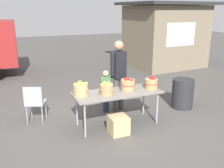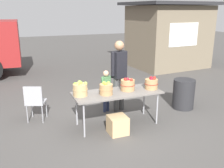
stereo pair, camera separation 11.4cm
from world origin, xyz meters
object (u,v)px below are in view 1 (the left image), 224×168
at_px(folding_chair, 35,101).
at_px(apple_basket_red_0, 128,84).
at_px(trash_barrel, 183,93).
at_px(market_table, 117,94).
at_px(child_customer, 106,88).
at_px(apple_basket_green_1, 107,89).
at_px(produce_crate, 118,125).
at_px(vendor_adult, 119,70).
at_px(apple_basket_green_0, 81,89).
at_px(apple_basket_red_1, 151,83).

bearing_deg(folding_chair, apple_basket_red_0, 179.88).
relative_size(folding_chair, trash_barrel, 1.14).
bearing_deg(market_table, child_customer, 87.57).
height_order(apple_basket_green_1, produce_crate, apple_basket_green_1).
height_order(market_table, apple_basket_green_1, apple_basket_green_1).
distance_m(apple_basket_green_1, vendor_adult, 1.03).
xyz_separation_m(apple_basket_green_0, trash_barrel, (2.76, 0.21, -0.51)).
relative_size(vendor_adult, folding_chair, 2.03).
xyz_separation_m(apple_basket_green_1, child_customer, (0.30, 0.83, -0.25)).
bearing_deg(child_customer, trash_barrel, 143.11).
bearing_deg(produce_crate, market_table, 69.05).
height_order(apple_basket_red_0, child_customer, child_customer).
height_order(apple_basket_green_1, vendor_adult, vendor_adult).
bearing_deg(market_table, produce_crate, -110.95).
bearing_deg(apple_basket_green_1, apple_basket_red_1, -0.25).
distance_m(apple_basket_red_0, vendor_adult, 0.73).
bearing_deg(produce_crate, apple_basket_green_1, 108.30).
xyz_separation_m(apple_basket_red_0, child_customer, (-0.23, 0.74, -0.26)).
bearing_deg(apple_basket_green_0, trash_barrel, 4.36).
bearing_deg(apple_basket_red_1, apple_basket_green_0, 175.61).
bearing_deg(trash_barrel, child_customer, 165.50).
bearing_deg(vendor_adult, apple_basket_red_1, 102.66).
xyz_separation_m(apple_basket_red_1, produce_crate, (-0.96, -0.35, -0.69)).
bearing_deg(folding_chair, apple_basket_green_0, 160.72).
height_order(market_table, trash_barrel, trash_barrel).
height_order(apple_basket_red_1, produce_crate, apple_basket_red_1).
height_order(child_customer, trash_barrel, child_customer).
relative_size(vendor_adult, produce_crate, 4.69).
bearing_deg(apple_basket_green_1, folding_chair, 147.68).
bearing_deg(child_customer, apple_basket_green_1, 47.42).
height_order(apple_basket_green_0, trash_barrel, apple_basket_green_0).
relative_size(apple_basket_green_1, vendor_adult, 0.17).
relative_size(vendor_adult, trash_barrel, 2.32).
xyz_separation_m(apple_basket_green_0, vendor_adult, (1.15, 0.68, 0.14)).
height_order(apple_basket_green_0, child_customer, same).
distance_m(apple_basket_green_1, produce_crate, 0.78).
relative_size(apple_basket_green_0, produce_crate, 0.84).
bearing_deg(apple_basket_green_0, market_table, -4.85).
relative_size(apple_basket_green_0, apple_basket_red_0, 0.96).
distance_m(apple_basket_green_0, child_customer, 1.12).
relative_size(apple_basket_red_0, trash_barrel, 0.43).
distance_m(folding_chair, trash_barrel, 3.65).
bearing_deg(trash_barrel, produce_crate, -162.18).
xyz_separation_m(apple_basket_green_0, apple_basket_red_1, (1.60, -0.12, -0.01)).
distance_m(child_customer, folding_chair, 1.68).
bearing_deg(apple_basket_green_0, produce_crate, -36.41).
bearing_deg(child_customer, apple_basket_red_1, 110.41).
relative_size(apple_basket_green_0, apple_basket_red_1, 1.03).
xyz_separation_m(apple_basket_green_1, folding_chair, (-1.37, 0.87, -0.36)).
bearing_deg(apple_basket_red_1, apple_basket_green_1, 179.75).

